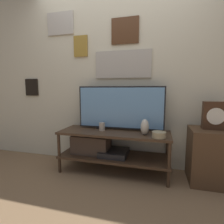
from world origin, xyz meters
The scene contains 9 objects.
ground_plane centered at (0.00, 0.00, 0.00)m, with size 12.00×12.00×0.00m, color #846647.
wall_back centered at (0.00, 0.59, 1.36)m, with size 6.40×0.08×2.70m.
media_console centered at (-0.12, 0.29, 0.35)m, with size 1.44×0.50×0.55m.
television centered at (0.06, 0.40, 0.85)m, with size 1.17×0.05×0.59m.
vase_urn_stoneware centered at (0.40, 0.23, 0.64)m, with size 0.10×0.13×0.19m.
vase_wide_bowl centered at (0.57, 0.14, 0.58)m, with size 0.16×0.16×0.07m.
candle_jar centered at (-0.17, 0.30, 0.60)m, with size 0.08×0.08×0.11m.
side_table centered at (1.12, 0.32, 0.32)m, with size 0.39×0.45×0.64m.
mantel_clock centered at (1.18, 0.32, 0.80)m, with size 0.25×0.11×0.32m.
Camera 1 is at (0.56, -1.88, 1.10)m, focal length 28.00 mm.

